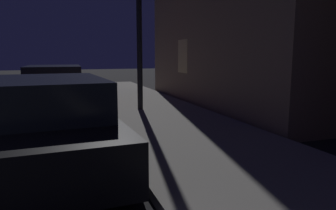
# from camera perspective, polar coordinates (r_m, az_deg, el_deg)

# --- Properties ---
(car_black) EXTENTS (2.17, 4.58, 1.43)m
(car_black) POSITION_cam_1_polar(r_m,az_deg,el_deg) (5.26, -20.44, -3.09)
(car_black) COLOR black
(car_black) RESTS_ON ground
(car_red) EXTENTS (2.22, 4.31, 1.43)m
(car_red) POSITION_cam_1_polar(r_m,az_deg,el_deg) (11.15, -19.83, 3.06)
(car_red) COLOR maroon
(car_red) RESTS_ON ground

